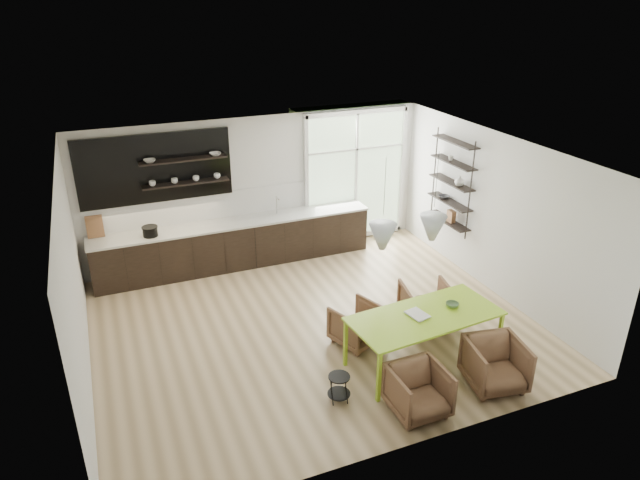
{
  "coord_description": "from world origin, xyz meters",
  "views": [
    {
      "loc": [
        -2.99,
        -7.55,
        5.18
      ],
      "look_at": [
        0.36,
        0.6,
        1.24
      ],
      "focal_mm": 32.0,
      "sensor_mm": 36.0,
      "label": 1
    }
  ],
  "objects": [
    {
      "name": "room",
      "position": [
        0.58,
        1.1,
        1.46
      ],
      "size": [
        7.02,
        6.01,
        2.91
      ],
      "color": "#D6B88D",
      "rests_on": "ground"
    },
    {
      "name": "kitchen_run",
      "position": [
        -0.7,
        2.69,
        0.6
      ],
      "size": [
        5.54,
        0.69,
        2.75
      ],
      "color": "black",
      "rests_on": "ground"
    },
    {
      "name": "right_shelving",
      "position": [
        3.36,
        1.17,
        1.65
      ],
      "size": [
        0.26,
        1.22,
        1.9
      ],
      "color": "black",
      "rests_on": "ground"
    },
    {
      "name": "dining_table",
      "position": [
        1.12,
        -1.58,
        0.76
      ],
      "size": [
        2.31,
        1.19,
        0.81
      ],
      "rotation": [
        0.0,
        0.0,
        0.09
      ],
      "color": "#A4D929",
      "rests_on": "ground"
    },
    {
      "name": "armchair_back_left",
      "position": [
        0.44,
        -0.73,
        0.32
      ],
      "size": [
        0.88,
        0.9,
        0.64
      ],
      "primitive_type": "imported",
      "rotation": [
        0.0,
        0.0,
        3.49
      ],
      "color": "brown",
      "rests_on": "ground"
    },
    {
      "name": "armchair_back_right",
      "position": [
        1.73,
        -0.68,
        0.36
      ],
      "size": [
        0.92,
        0.93,
        0.72
      ],
      "primitive_type": "imported",
      "rotation": [
        0.0,
        0.0,
        2.93
      ],
      "color": "brown",
      "rests_on": "ground"
    },
    {
      "name": "armchair_front_left",
      "position": [
        0.48,
        -2.5,
        0.33
      ],
      "size": [
        0.71,
        0.73,
        0.66
      ],
      "primitive_type": "imported",
      "rotation": [
        0.0,
        0.0,
        0.0
      ],
      "color": "brown",
      "rests_on": "ground"
    },
    {
      "name": "armchair_front_right",
      "position": [
        1.76,
        -2.44,
        0.35
      ],
      "size": [
        0.88,
        0.9,
        0.71
      ],
      "primitive_type": "imported",
      "rotation": [
        0.0,
        0.0,
        -0.18
      ],
      "color": "brown",
      "rests_on": "ground"
    },
    {
      "name": "wire_stool",
      "position": [
        -0.39,
        -1.9,
        0.26
      ],
      "size": [
        0.32,
        0.32,
        0.4
      ],
      "rotation": [
        0.0,
        0.0,
        0.41
      ],
      "color": "black",
      "rests_on": "ground"
    },
    {
      "name": "table_book",
      "position": [
        0.88,
        -1.57,
        0.83
      ],
      "size": [
        0.3,
        0.37,
        0.03
      ],
      "primitive_type": "imported",
      "rotation": [
        0.0,
        0.0,
        0.19
      ],
      "color": "white",
      "rests_on": "dining_table"
    },
    {
      "name": "table_bowl",
      "position": [
        1.62,
        -1.52,
        0.84
      ],
      "size": [
        0.22,
        0.22,
        0.06
      ],
      "primitive_type": "imported",
      "rotation": [
        0.0,
        0.0,
        0.16
      ],
      "color": "#5A7C4F",
      "rests_on": "dining_table"
    }
  ]
}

